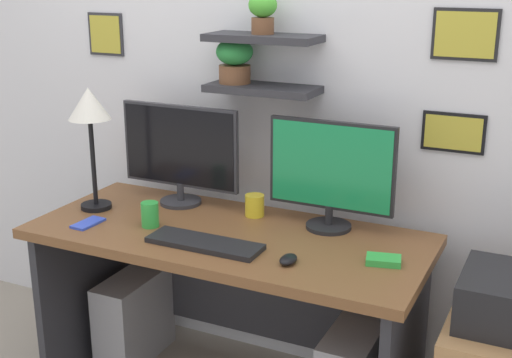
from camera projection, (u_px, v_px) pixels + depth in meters
back_wall_assembly at (275, 63)px, 2.86m from camera, size 4.40×0.24×2.70m
desk at (234, 276)px, 2.77m from camera, size 1.56×0.68×0.75m
monitor_left at (180, 152)px, 2.92m from camera, size 0.55×0.18×0.43m
monitor_right at (331, 172)px, 2.64m from camera, size 0.51×0.18×0.43m
keyboard at (205, 243)px, 2.53m from camera, size 0.44×0.14×0.02m
computer_mouse at (288, 259)px, 2.38m from camera, size 0.06×0.09×0.03m
desk_lamp at (90, 113)px, 2.81m from camera, size 0.17×0.17×0.52m
cell_phone at (88, 223)px, 2.74m from camera, size 0.08×0.14×0.01m
coffee_mug at (255, 205)px, 2.83m from camera, size 0.08×0.08×0.09m
pen_cup at (150, 214)px, 2.71m from camera, size 0.07×0.07×0.10m
scissors_tray at (384, 260)px, 2.38m from camera, size 0.14×0.11×0.02m
computer_tower_left at (134, 317)px, 3.14m from camera, size 0.18×0.40×0.40m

